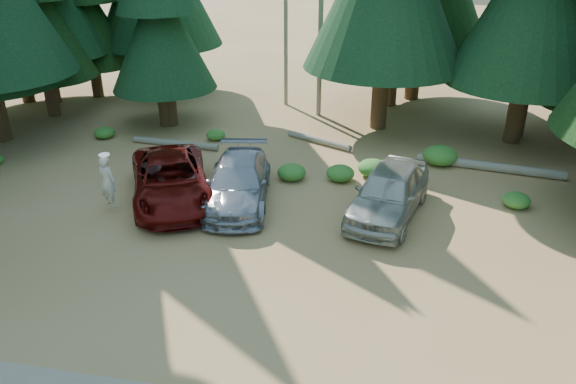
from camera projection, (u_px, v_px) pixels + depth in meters
name	position (u px, v px, depth m)	size (l,w,h in m)	color
ground	(223.00, 266.00, 16.38)	(160.00, 160.00, 0.00)	#9D7542
forest_belt_north	(305.00, 111.00, 29.64)	(36.00, 7.00, 22.00)	black
snag_back	(286.00, 9.00, 28.54)	(0.20, 0.20, 10.00)	gray
red_pickup	(171.00, 180.00, 19.92)	(2.63, 5.70, 1.58)	#5E0B08
silver_minivan_center	(238.00, 182.00, 19.79)	(2.11, 5.20, 1.51)	#93959A
silver_minivan_right	(389.00, 192.00, 18.85)	(2.01, 5.00, 1.70)	#B0AD9C
frisbee_player	(107.00, 181.00, 19.00)	(0.76, 0.61, 1.89)	beige
log_left	(175.00, 143.00, 24.95)	(0.29, 0.29, 4.06)	gray
log_mid	(319.00, 141.00, 25.28)	(0.27, 0.27, 3.32)	gray
log_right	(489.00, 166.00, 22.53)	(0.36, 0.36, 5.70)	gray
shrub_far_left	(104.00, 133.00, 25.89)	(0.94, 0.94, 0.52)	#226D20
shrub_left	(216.00, 135.00, 25.67)	(0.87, 0.87, 0.48)	#226D20
shrub_center_left	(292.00, 172.00, 21.71)	(1.11, 1.11, 0.61)	#226D20
shrub_center_right	(373.00, 168.00, 22.04)	(1.18, 1.18, 0.65)	#226D20
shrub_right	(340.00, 173.00, 21.63)	(1.09, 1.09, 0.60)	#226D20
shrub_far_right	(440.00, 155.00, 23.05)	(1.40, 1.40, 0.77)	#226D20
shrub_edge_east	(517.00, 200.00, 19.63)	(0.96, 0.96, 0.53)	#226D20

